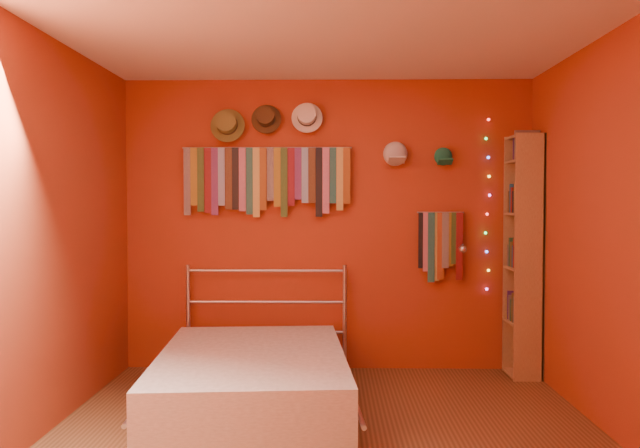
# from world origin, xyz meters

# --- Properties ---
(ground) EXTENTS (3.50, 3.50, 0.00)m
(ground) POSITION_xyz_m (0.00, 0.00, 0.00)
(ground) COLOR brown
(ground) RESTS_ON ground
(back_wall) EXTENTS (3.50, 0.02, 2.50)m
(back_wall) POSITION_xyz_m (0.00, 1.75, 1.25)
(back_wall) COLOR maroon
(back_wall) RESTS_ON ground
(right_wall) EXTENTS (0.02, 3.50, 2.50)m
(right_wall) POSITION_xyz_m (1.75, 0.00, 1.25)
(right_wall) COLOR maroon
(right_wall) RESTS_ON ground
(left_wall) EXTENTS (0.02, 3.50, 2.50)m
(left_wall) POSITION_xyz_m (-1.75, 0.00, 1.25)
(left_wall) COLOR maroon
(left_wall) RESTS_ON ground
(ceiling) EXTENTS (3.50, 3.50, 0.02)m
(ceiling) POSITION_xyz_m (0.00, 0.00, 2.50)
(ceiling) COLOR white
(ceiling) RESTS_ON back_wall
(tie_rack) EXTENTS (1.45, 0.03, 0.60)m
(tie_rack) POSITION_xyz_m (-0.53, 1.68, 1.66)
(tie_rack) COLOR silver
(tie_rack) RESTS_ON back_wall
(small_tie_rack) EXTENTS (0.40, 0.03, 0.60)m
(small_tie_rack) POSITION_xyz_m (0.96, 1.68, 1.10)
(small_tie_rack) COLOR silver
(small_tie_rack) RESTS_ON back_wall
(fedora_olive) EXTENTS (0.29, 0.16, 0.29)m
(fedora_olive) POSITION_xyz_m (-0.86, 1.65, 2.11)
(fedora_olive) COLOR olive
(fedora_olive) RESTS_ON back_wall
(fedora_brown) EXTENTS (0.25, 0.14, 0.25)m
(fedora_brown) POSITION_xyz_m (-0.52, 1.66, 2.16)
(fedora_brown) COLOR #453018
(fedora_brown) RESTS_ON back_wall
(fedora_white) EXTENTS (0.27, 0.14, 0.26)m
(fedora_white) POSITION_xyz_m (-0.18, 1.66, 2.17)
(fedora_white) COLOR white
(fedora_white) RESTS_ON back_wall
(cap_white) EXTENTS (0.19, 0.24, 0.19)m
(cap_white) POSITION_xyz_m (0.58, 1.70, 1.86)
(cap_white) COLOR silver
(cap_white) RESTS_ON back_wall
(cap_green) EXTENTS (0.17, 0.21, 0.17)m
(cap_green) POSITION_xyz_m (0.98, 1.70, 1.84)
(cap_green) COLOR #1A7755
(cap_green) RESTS_ON back_wall
(fairy_lights) EXTENTS (0.06, 0.02, 1.47)m
(fairy_lights) POSITION_xyz_m (1.37, 1.71, 1.43)
(fairy_lights) COLOR #FF3333
(fairy_lights) RESTS_ON back_wall
(reading_lamp) EXTENTS (0.06, 0.27, 0.08)m
(reading_lamp) POSITION_xyz_m (1.12, 1.54, 1.06)
(reading_lamp) COLOR silver
(reading_lamp) RESTS_ON back_wall
(bookshelf) EXTENTS (0.25, 0.34, 2.00)m
(bookshelf) POSITION_xyz_m (1.66, 1.53, 1.02)
(bookshelf) COLOR #926242
(bookshelf) RESTS_ON ground
(bed) EXTENTS (1.51, 1.93, 0.91)m
(bed) POSITION_xyz_m (-0.53, 0.69, 0.21)
(bed) COLOR silver
(bed) RESTS_ON ground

